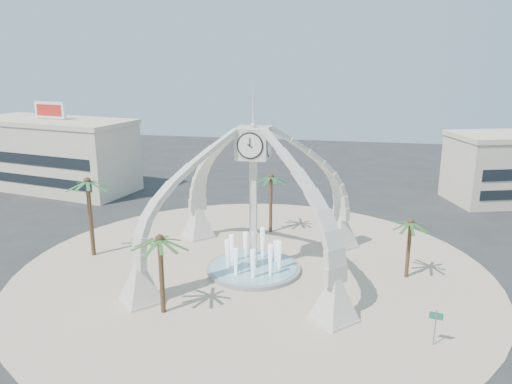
% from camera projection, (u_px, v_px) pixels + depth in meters
% --- Properties ---
extents(ground, '(140.00, 140.00, 0.00)m').
position_uv_depth(ground, '(253.00, 271.00, 42.49)').
color(ground, '#282828').
rests_on(ground, ground).
extents(plaza, '(40.00, 40.00, 0.06)m').
position_uv_depth(plaza, '(253.00, 271.00, 42.48)').
color(plaza, tan).
rests_on(plaza, ground).
extents(clock_tower, '(17.94, 17.94, 16.30)m').
position_uv_depth(clock_tower, '(253.00, 198.00, 40.78)').
color(clock_tower, beige).
rests_on(clock_tower, ground).
extents(fountain, '(8.00, 8.00, 3.62)m').
position_uv_depth(fountain, '(253.00, 268.00, 42.41)').
color(fountain, gray).
rests_on(fountain, ground).
extents(building_nw, '(23.75, 13.73, 11.90)m').
position_uv_depth(building_nw, '(55.00, 154.00, 67.93)').
color(building_nw, beige).
rests_on(building_nw, ground).
extents(palm_east, '(3.89, 3.89, 5.50)m').
position_uv_depth(palm_east, '(411.00, 223.00, 40.08)').
color(palm_east, brown).
rests_on(palm_east, ground).
extents(palm_west, '(4.74, 4.74, 7.83)m').
position_uv_depth(palm_west, '(87.00, 182.00, 44.06)').
color(palm_west, brown).
rests_on(palm_west, ground).
extents(palm_north, '(4.52, 4.52, 6.69)m').
position_uv_depth(palm_north, '(271.00, 177.00, 50.39)').
color(palm_north, brown).
rests_on(palm_north, ground).
extents(palm_south, '(4.68, 4.68, 6.35)m').
position_uv_depth(palm_south, '(160.00, 240.00, 34.18)').
color(palm_south, brown).
rests_on(palm_south, ground).
extents(street_sign, '(0.90, 0.22, 2.50)m').
position_uv_depth(street_sign, '(436.00, 320.00, 31.10)').
color(street_sign, slate).
rests_on(street_sign, ground).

